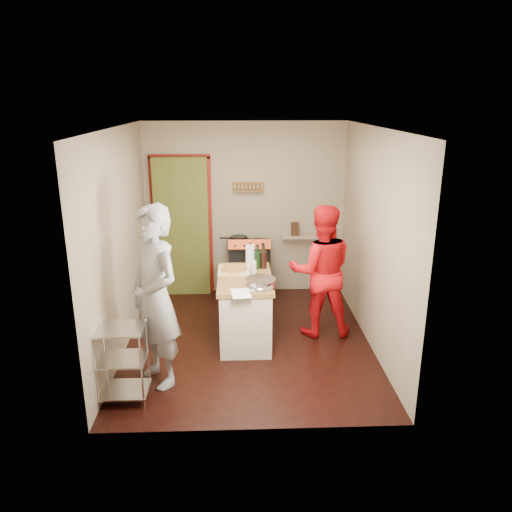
{
  "coord_description": "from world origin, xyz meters",
  "views": [
    {
      "loc": [
        -0.13,
        -5.64,
        2.92
      ],
      "look_at": [
        0.1,
        0.0,
        1.12
      ],
      "focal_mm": 35.0,
      "sensor_mm": 36.0,
      "label": 1
    }
  ],
  "objects_px": {
    "person_stripe": "(155,297)",
    "person_red": "(321,271)",
    "island": "(245,306)",
    "wire_shelving": "(122,360)",
    "stove": "(249,270)"
  },
  "relations": [
    {
      "from": "stove",
      "to": "island",
      "type": "bearing_deg",
      "value": -93.42
    },
    {
      "from": "wire_shelving",
      "to": "island",
      "type": "relative_size",
      "value": 0.64
    },
    {
      "from": "wire_shelving",
      "to": "island",
      "type": "distance_m",
      "value": 1.76
    },
    {
      "from": "wire_shelving",
      "to": "island",
      "type": "height_order",
      "value": "island"
    },
    {
      "from": "stove",
      "to": "island",
      "type": "height_order",
      "value": "island"
    },
    {
      "from": "wire_shelving",
      "to": "person_stripe",
      "type": "relative_size",
      "value": 0.41
    },
    {
      "from": "wire_shelving",
      "to": "person_red",
      "type": "height_order",
      "value": "person_red"
    },
    {
      "from": "island",
      "to": "person_stripe",
      "type": "xyz_separation_m",
      "value": [
        -0.94,
        -0.92,
        0.52
      ]
    },
    {
      "from": "person_stripe",
      "to": "person_red",
      "type": "distance_m",
      "value": 2.18
    },
    {
      "from": "stove",
      "to": "person_red",
      "type": "bearing_deg",
      "value": -54.35
    },
    {
      "from": "person_stripe",
      "to": "person_red",
      "type": "relative_size",
      "value": 1.14
    },
    {
      "from": "island",
      "to": "stove",
      "type": "bearing_deg",
      "value": 86.58
    },
    {
      "from": "island",
      "to": "person_stripe",
      "type": "distance_m",
      "value": 1.41
    },
    {
      "from": "wire_shelving",
      "to": "person_stripe",
      "type": "bearing_deg",
      "value": 46.69
    },
    {
      "from": "person_stripe",
      "to": "person_red",
      "type": "height_order",
      "value": "person_stripe"
    }
  ]
}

